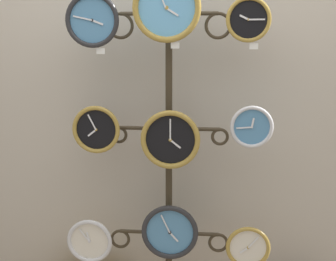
{
  "coord_description": "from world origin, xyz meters",
  "views": [
    {
      "loc": [
        0.2,
        -1.93,
        1.61
      ],
      "look_at": [
        0.0,
        0.36,
        1.13
      ],
      "focal_mm": 50.0,
      "sensor_mm": 36.0,
      "label": 1
    }
  ],
  "objects_px": {
    "clock_top_left": "(92,20)",
    "clock_bottom_right": "(248,247)",
    "clock_top_center": "(166,8)",
    "display_stand": "(169,217)",
    "clock_bottom_center": "(170,232)",
    "clock_top_right": "(248,20)",
    "clock_middle_center": "(170,140)",
    "clock_bottom_left": "(90,241)",
    "clock_middle_left": "(96,129)",
    "clock_middle_right": "(252,127)"
  },
  "relations": [
    {
      "from": "clock_top_left",
      "to": "clock_bottom_right",
      "type": "distance_m",
      "value": 1.37
    },
    {
      "from": "clock_top_left",
      "to": "clock_top_center",
      "type": "distance_m",
      "value": 0.36
    },
    {
      "from": "display_stand",
      "to": "clock_bottom_center",
      "type": "xyz_separation_m",
      "value": [
        0.01,
        -0.09,
        -0.05
      ]
    },
    {
      "from": "clock_top_right",
      "to": "clock_bottom_center",
      "type": "height_order",
      "value": "clock_top_right"
    },
    {
      "from": "clock_middle_center",
      "to": "clock_bottom_left",
      "type": "distance_m",
      "value": 0.7
    },
    {
      "from": "display_stand",
      "to": "clock_top_center",
      "type": "bearing_deg",
      "value": -92.28
    },
    {
      "from": "display_stand",
      "to": "clock_top_right",
      "type": "height_order",
      "value": "display_stand"
    },
    {
      "from": "clock_middle_left",
      "to": "clock_middle_center",
      "type": "height_order",
      "value": "clock_middle_left"
    },
    {
      "from": "clock_top_left",
      "to": "clock_middle_left",
      "type": "bearing_deg",
      "value": 99.78
    },
    {
      "from": "clock_top_left",
      "to": "clock_middle_right",
      "type": "distance_m",
      "value": 0.92
    },
    {
      "from": "display_stand",
      "to": "clock_middle_right",
      "type": "height_order",
      "value": "display_stand"
    },
    {
      "from": "display_stand",
      "to": "clock_top_left",
      "type": "distance_m",
      "value": 1.09
    },
    {
      "from": "clock_bottom_left",
      "to": "clock_bottom_center",
      "type": "xyz_separation_m",
      "value": [
        0.42,
        0.02,
        0.06
      ]
    },
    {
      "from": "clock_middle_left",
      "to": "clock_middle_right",
      "type": "bearing_deg",
      "value": -2.24
    },
    {
      "from": "display_stand",
      "to": "clock_middle_center",
      "type": "relative_size",
      "value": 6.75
    },
    {
      "from": "clock_bottom_left",
      "to": "clock_bottom_center",
      "type": "distance_m",
      "value": 0.42
    },
    {
      "from": "clock_bottom_center",
      "to": "clock_bottom_right",
      "type": "relative_size",
      "value": 1.3
    },
    {
      "from": "clock_top_left",
      "to": "clock_top_right",
      "type": "relative_size",
      "value": 1.24
    },
    {
      "from": "clock_top_right",
      "to": "clock_middle_right",
      "type": "relative_size",
      "value": 1.0
    },
    {
      "from": "clock_bottom_center",
      "to": "clock_bottom_right",
      "type": "distance_m",
      "value": 0.41
    },
    {
      "from": "clock_middle_center",
      "to": "clock_bottom_center",
      "type": "xyz_separation_m",
      "value": [
        -0.0,
        0.02,
        -0.5
      ]
    },
    {
      "from": "clock_middle_left",
      "to": "clock_middle_center",
      "type": "bearing_deg",
      "value": -4.95
    },
    {
      "from": "clock_middle_left",
      "to": "clock_middle_right",
      "type": "relative_size",
      "value": 1.17
    },
    {
      "from": "clock_middle_left",
      "to": "clock_bottom_left",
      "type": "xyz_separation_m",
      "value": [
        -0.05,
        -0.03,
        -0.59
      ]
    },
    {
      "from": "clock_bottom_left",
      "to": "clock_top_right",
      "type": "bearing_deg",
      "value": 0.44
    },
    {
      "from": "display_stand",
      "to": "clock_bottom_right",
      "type": "bearing_deg",
      "value": -12.43
    },
    {
      "from": "clock_top_left",
      "to": "clock_middle_center",
      "type": "height_order",
      "value": "clock_top_left"
    },
    {
      "from": "clock_middle_center",
      "to": "clock_top_right",
      "type": "bearing_deg",
      "value": 0.61
    },
    {
      "from": "clock_top_center",
      "to": "clock_middle_left",
      "type": "distance_m",
      "value": 0.69
    },
    {
      "from": "clock_middle_right",
      "to": "clock_bottom_center",
      "type": "height_order",
      "value": "clock_middle_right"
    },
    {
      "from": "clock_top_right",
      "to": "clock_middle_left",
      "type": "xyz_separation_m",
      "value": [
        -0.74,
        0.03,
        -0.54
      ]
    },
    {
      "from": "clock_middle_center",
      "to": "clock_middle_left",
      "type": "bearing_deg",
      "value": 175.05
    },
    {
      "from": "clock_top_center",
      "to": "clock_bottom_left",
      "type": "height_order",
      "value": "clock_top_center"
    },
    {
      "from": "display_stand",
      "to": "clock_top_left",
      "type": "relative_size",
      "value": 7.67
    },
    {
      "from": "clock_top_center",
      "to": "clock_bottom_center",
      "type": "distance_m",
      "value": 1.12
    },
    {
      "from": "clock_top_left",
      "to": "clock_bottom_center",
      "type": "relative_size",
      "value": 0.88
    },
    {
      "from": "clock_middle_center",
      "to": "clock_bottom_right",
      "type": "xyz_separation_m",
      "value": [
        0.4,
        0.02,
        -0.56
      ]
    },
    {
      "from": "clock_middle_left",
      "to": "clock_bottom_left",
      "type": "relative_size",
      "value": 1.02
    },
    {
      "from": "clock_middle_right",
      "to": "clock_top_right",
      "type": "bearing_deg",
      "value": 177.79
    },
    {
      "from": "clock_bottom_right",
      "to": "clock_middle_left",
      "type": "bearing_deg",
      "value": 178.81
    },
    {
      "from": "clock_middle_left",
      "to": "clock_bottom_right",
      "type": "relative_size",
      "value": 1.07
    },
    {
      "from": "clock_top_center",
      "to": "clock_middle_left",
      "type": "xyz_separation_m",
      "value": [
        -0.36,
        0.04,
        -0.59
      ]
    },
    {
      "from": "display_stand",
      "to": "clock_bottom_left",
      "type": "height_order",
      "value": "display_stand"
    },
    {
      "from": "clock_bottom_center",
      "to": "clock_top_left",
      "type": "bearing_deg",
      "value": -177.64
    },
    {
      "from": "display_stand",
      "to": "clock_middle_left",
      "type": "bearing_deg",
      "value": -168.2
    },
    {
      "from": "clock_middle_left",
      "to": "clock_bottom_left",
      "type": "bearing_deg",
      "value": -142.31
    },
    {
      "from": "clock_bottom_left",
      "to": "clock_middle_center",
      "type": "bearing_deg",
      "value": 0.29
    },
    {
      "from": "clock_middle_left",
      "to": "clock_middle_right",
      "type": "xyz_separation_m",
      "value": [
        0.77,
        -0.03,
        0.03
      ]
    },
    {
      "from": "clock_top_center",
      "to": "clock_middle_right",
      "type": "distance_m",
      "value": 0.7
    },
    {
      "from": "clock_bottom_center",
      "to": "clock_bottom_right",
      "type": "bearing_deg",
      "value": -0.33
    }
  ]
}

